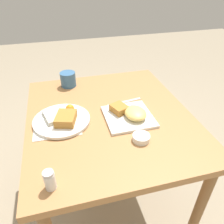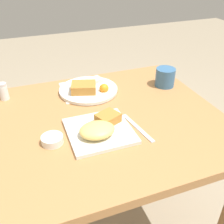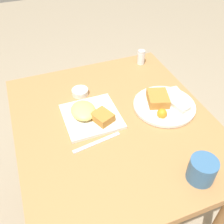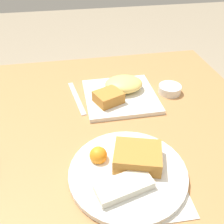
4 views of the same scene
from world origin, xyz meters
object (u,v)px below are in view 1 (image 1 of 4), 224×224
object	(u,v)px
plate_oval_far	(62,119)
coffee_mug	(68,79)
sauce_ramekin	(141,138)
salt_shaker	(50,181)
plate_square_near	(130,114)
butter_knife	(124,102)

from	to	relation	value
plate_oval_far	coffee_mug	distance (m)	0.39
sauce_ramekin	salt_shaker	xyz separation A→B (m)	(-0.15, 0.40, 0.02)
plate_oval_far	salt_shaker	distance (m)	0.39
plate_square_near	plate_oval_far	size ratio (longest dim) A/B	0.84
plate_oval_far	sauce_ramekin	size ratio (longest dim) A/B	3.59
plate_square_near	sauce_ramekin	world-z (taller)	plate_square_near
sauce_ramekin	butter_knife	world-z (taller)	sauce_ramekin
plate_square_near	coffee_mug	distance (m)	0.51
salt_shaker	coffee_mug	size ratio (longest dim) A/B	0.84
plate_square_near	coffee_mug	xyz separation A→B (m)	(0.43, 0.27, 0.02)
plate_square_near	coffee_mug	world-z (taller)	coffee_mug
sauce_ramekin	butter_knife	bearing A→B (deg)	-4.21
butter_knife	coffee_mug	xyz separation A→B (m)	(0.28, 0.29, 0.04)
butter_knife	coffee_mug	size ratio (longest dim) A/B	2.16
coffee_mug	salt_shaker	bearing A→B (deg)	169.88
sauce_ramekin	coffee_mug	world-z (taller)	coffee_mug
plate_square_near	salt_shaker	size ratio (longest dim) A/B	2.98
sauce_ramekin	plate_square_near	bearing A→B (deg)	-1.83
plate_oval_far	butter_knife	world-z (taller)	plate_oval_far
sauce_ramekin	salt_shaker	size ratio (longest dim) A/B	0.98
coffee_mug	butter_knife	bearing A→B (deg)	-134.71
salt_shaker	butter_knife	xyz separation A→B (m)	(0.48, -0.42, -0.03)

